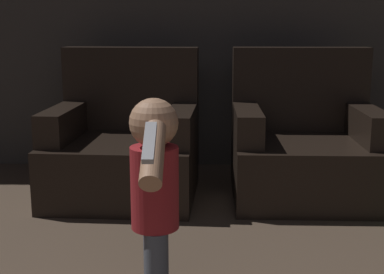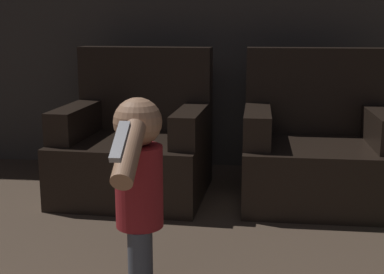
% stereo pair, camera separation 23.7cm
% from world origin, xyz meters
% --- Properties ---
extents(armchair_left, '(0.96, 0.89, 0.94)m').
position_xyz_m(armchair_left, '(-0.28, 3.74, 0.31)').
color(armchair_left, black).
rests_on(armchair_left, ground_plane).
extents(armchair_right, '(0.93, 0.85, 0.94)m').
position_xyz_m(armchair_right, '(0.88, 3.74, 0.31)').
color(armchair_right, black).
rests_on(armchair_right, ground_plane).
extents(person_toddler, '(0.18, 0.58, 0.84)m').
position_xyz_m(person_toddler, '(0.03, 2.29, 0.49)').
color(person_toddler, '#474C56').
rests_on(person_toddler, ground_plane).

